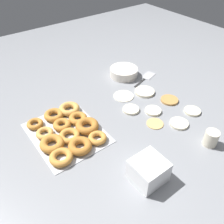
% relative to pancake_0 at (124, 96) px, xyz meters
% --- Properties ---
extents(ground_plane, '(3.00, 3.00, 0.00)m').
position_rel_pancake_0_xyz_m(ground_plane, '(0.16, -0.05, -0.00)').
color(ground_plane, gray).
extents(pancake_0, '(0.12, 0.12, 0.01)m').
position_rel_pancake_0_xyz_m(pancake_0, '(0.00, 0.00, 0.00)').
color(pancake_0, silver).
rests_on(pancake_0, ground_plane).
extents(pancake_1, '(0.12, 0.12, 0.01)m').
position_rel_pancake_0_xyz_m(pancake_1, '(0.05, 0.12, 0.00)').
color(pancake_1, beige).
rests_on(pancake_1, ground_plane).
extents(pancake_2, '(0.09, 0.09, 0.01)m').
position_rel_pancake_0_xyz_m(pancake_2, '(0.28, -0.02, -0.00)').
color(pancake_2, tan).
rests_on(pancake_2, ground_plane).
extents(pancake_3, '(0.09, 0.09, 0.01)m').
position_rel_pancake_0_xyz_m(pancake_3, '(0.36, 0.07, 0.00)').
color(pancake_3, beige).
rests_on(pancake_3, ground_plane).
extents(pancake_4, '(0.09, 0.09, 0.01)m').
position_rel_pancake_0_xyz_m(pancake_4, '(0.21, 0.04, 0.00)').
color(pancake_4, silver).
rests_on(pancake_4, ground_plane).
extents(pancake_5, '(0.10, 0.10, 0.01)m').
position_rel_pancake_0_xyz_m(pancake_5, '(0.19, 0.18, 0.00)').
color(pancake_5, '#B27F42').
rests_on(pancake_5, ground_plane).
extents(pancake_6, '(0.09, 0.09, 0.01)m').
position_rel_pancake_0_xyz_m(pancake_6, '(0.33, 0.20, 0.00)').
color(pancake_6, beige).
rests_on(pancake_6, ground_plane).
extents(pancake_7, '(0.09, 0.09, 0.01)m').
position_rel_pancake_0_xyz_m(pancake_7, '(0.13, -0.05, 0.00)').
color(pancake_7, beige).
rests_on(pancake_7, ground_plane).
extents(donut_tray, '(0.38, 0.31, 0.04)m').
position_rel_pancake_0_xyz_m(donut_tray, '(0.08, -0.41, 0.01)').
color(donut_tray, silver).
rests_on(donut_tray, ground_plane).
extents(batter_bowl, '(0.18, 0.18, 0.05)m').
position_rel_pancake_0_xyz_m(batter_bowl, '(-0.18, 0.15, 0.02)').
color(batter_bowl, silver).
rests_on(batter_bowl, ground_plane).
extents(container_stack, '(0.12, 0.13, 0.10)m').
position_rel_pancake_0_xyz_m(container_stack, '(0.49, -0.28, 0.04)').
color(container_stack, white).
rests_on(container_stack, ground_plane).
extents(paper_cup, '(0.06, 0.06, 0.08)m').
position_rel_pancake_0_xyz_m(paper_cup, '(0.53, 0.08, 0.03)').
color(paper_cup, beige).
rests_on(paper_cup, ground_plane).
extents(spatula, '(0.10, 0.22, 0.01)m').
position_rel_pancake_0_xyz_m(spatula, '(-0.08, 0.26, -0.00)').
color(spatula, black).
rests_on(spatula, ground_plane).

